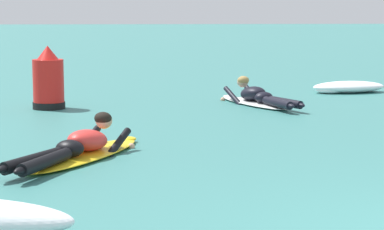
% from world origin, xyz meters
% --- Properties ---
extents(ground_plane, '(120.00, 120.00, 0.00)m').
position_xyz_m(ground_plane, '(0.00, 10.00, 0.00)').
color(ground_plane, '#387A75').
extents(surfer_near, '(1.61, 2.58, 0.53)m').
position_xyz_m(surfer_near, '(-3.43, 3.72, 0.13)').
color(surfer_near, yellow).
rests_on(surfer_near, ground).
extents(surfer_far, '(1.31, 2.41, 0.54)m').
position_xyz_m(surfer_far, '(-0.59, 8.36, 0.14)').
color(surfer_far, white).
rests_on(surfer_far, ground).
extents(whitewater_mid_right, '(1.63, 0.93, 0.24)m').
position_xyz_m(whitewater_mid_right, '(1.62, 10.26, 0.11)').
color(whitewater_mid_right, white).
rests_on(whitewater_mid_right, ground).
extents(channel_marker_buoy, '(0.56, 0.56, 1.10)m').
position_xyz_m(channel_marker_buoy, '(-4.30, 8.20, 0.45)').
color(channel_marker_buoy, red).
rests_on(channel_marker_buoy, ground).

